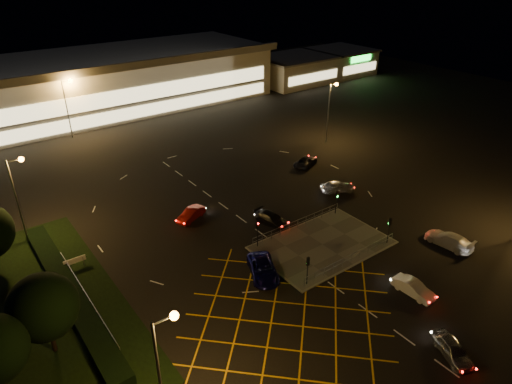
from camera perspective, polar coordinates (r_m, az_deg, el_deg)
ground at (r=51.29m, az=5.14°, el=-6.38°), size 180.00×180.00×0.00m
pedestrian_island at (r=51.24m, az=8.32°, el=-6.55°), size 14.00×9.00×0.12m
grass_verge at (r=47.00m, az=-28.10°, el=-13.79°), size 18.00×30.00×0.08m
hedge at (r=47.07m, az=-22.27°, el=-11.52°), size 2.00×26.00×1.00m
supermarket at (r=100.30m, az=-19.30°, el=12.80°), size 72.00×26.50×10.50m
retail_unit_a at (r=116.22m, az=4.79°, el=15.04°), size 18.80×14.80×6.35m
retail_unit_b at (r=127.10m, az=10.48°, el=15.80°), size 14.80×14.80×6.35m
streetlight_sw at (r=30.22m, az=-11.40°, el=-20.11°), size 1.78×0.56×10.03m
streetlight_nw at (r=54.23m, az=-27.55°, el=0.32°), size 1.78×0.56×10.03m
streetlight_ne at (r=77.14m, az=9.33°, el=10.75°), size 1.78×0.56×10.03m
streetlight_far_left at (r=84.48m, az=-22.44°, el=10.53°), size 1.78×0.56×10.03m
streetlight_far_right at (r=102.95m, az=-0.44°, el=15.38°), size 1.78×0.56×10.03m
signal_sw at (r=44.13m, az=6.49°, el=-9.08°), size 0.28×0.30×3.15m
signal_se at (r=51.84m, az=16.36°, el=-4.02°), size 0.28×0.30×3.15m
signal_nw at (r=49.13m, az=0.20°, el=-4.64°), size 0.28×0.30×3.15m
signal_ne at (r=56.16m, az=10.06°, el=-0.65°), size 0.28×0.30×3.15m
tree_e at (r=39.53m, az=-25.05°, el=-12.90°), size 5.40×5.40×7.35m
car_near_silver at (r=41.47m, az=23.39°, el=-17.62°), size 3.19×4.46×1.41m
car_queue_white at (r=46.33m, az=19.07°, el=-11.28°), size 1.58×4.19×1.36m
car_left_blue at (r=46.07m, az=0.88°, el=-9.58°), size 4.60×6.02×1.52m
car_far_dkgrey at (r=54.30m, az=1.95°, el=-3.33°), size 2.72×4.84×1.32m
car_right_silver at (r=62.32m, az=10.17°, el=0.70°), size 4.90×3.70×1.56m
car_circ_red at (r=55.63m, az=-8.13°, el=-2.78°), size 4.38×2.96×1.37m
car_east_grey at (r=69.54m, az=6.26°, el=3.83°), size 5.17×3.74×1.31m
car_approach_white at (r=54.56m, az=22.98°, el=-5.51°), size 2.63×5.47×1.54m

